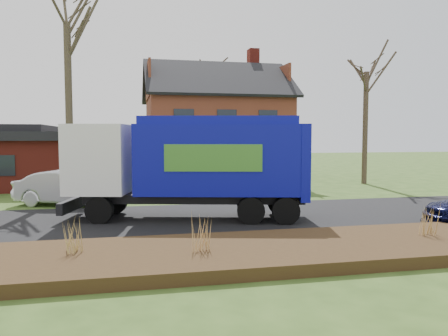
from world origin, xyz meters
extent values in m
plane|color=#2C4517|center=(0.00, 0.00, 0.00)|extent=(120.00, 120.00, 0.00)
cube|color=black|center=(0.00, 0.00, 0.01)|extent=(80.00, 7.00, 0.02)
cube|color=black|center=(0.00, -5.30, 0.15)|extent=(80.00, 3.50, 0.30)
cube|color=beige|center=(2.00, 14.00, 1.35)|extent=(9.00, 7.50, 2.70)
cube|color=#5D2B1A|center=(2.00, 14.00, 4.10)|extent=(9.00, 7.50, 2.80)
cube|color=maroon|center=(5.00, 15.00, 8.46)|extent=(0.70, 0.90, 1.60)
cube|color=beige|center=(-4.20, 13.50, 1.30)|extent=(3.50, 5.50, 2.60)
cube|color=black|center=(-4.20, 13.50, 2.72)|extent=(3.90, 5.90, 0.24)
cylinder|color=black|center=(-4.83, -0.05, 0.48)|extent=(1.01, 0.54, 0.96)
cylinder|color=black|center=(-4.37, 1.84, 0.48)|extent=(1.01, 0.54, 0.96)
cylinder|color=black|center=(0.28, -1.28, 0.48)|extent=(1.01, 0.54, 0.96)
cylinder|color=black|center=(0.73, 0.61, 0.48)|extent=(1.01, 0.54, 0.96)
cylinder|color=black|center=(1.45, -1.56, 0.48)|extent=(1.01, 0.54, 0.96)
cylinder|color=black|center=(1.90, 0.33, 0.48)|extent=(1.01, 0.54, 0.96)
cube|color=black|center=(-1.46, 0.14, 0.78)|extent=(7.97, 2.93, 0.32)
cube|color=white|center=(-4.82, 0.95, 2.21)|extent=(2.60, 2.74, 2.49)
cube|color=black|center=(-5.81, 1.19, 2.35)|extent=(0.55, 1.99, 0.83)
cube|color=black|center=(-5.90, 1.21, 0.51)|extent=(0.76, 2.29, 0.41)
cube|color=#0B0E8A|center=(-0.61, -0.07, 2.21)|extent=(6.19, 3.60, 2.49)
cube|color=#0B0E8A|center=(-0.61, -0.07, 3.59)|extent=(5.85, 3.27, 0.28)
cube|color=#0B0E8A|center=(2.30, -0.77, 2.12)|extent=(0.86, 2.36, 2.67)
cube|color=#3D812A|center=(-1.02, -1.17, 2.30)|extent=(3.23, 0.81, 0.92)
cube|color=#3D812A|center=(-0.47, 1.11, 2.30)|extent=(3.23, 0.81, 0.92)
imported|color=#B8BAC0|center=(-6.34, 4.45, 0.77)|extent=(4.97, 3.27, 1.55)
cylinder|color=#453B29|center=(-6.77, 8.04, 4.37)|extent=(0.36, 0.36, 8.74)
cylinder|color=#453629|center=(10.95, 9.77, 3.55)|extent=(0.32, 0.32, 7.11)
cylinder|color=#3B2D23|center=(2.83, 21.92, 4.30)|extent=(0.33, 0.33, 8.59)
cone|color=tan|center=(-5.14, -4.99, 0.72)|extent=(0.04, 0.04, 0.85)
cone|color=tan|center=(-5.28, -4.99, 0.72)|extent=(0.04, 0.04, 0.85)
cone|color=tan|center=(-4.99, -4.99, 0.72)|extent=(0.04, 0.04, 0.85)
cone|color=tan|center=(-5.14, -4.87, 0.72)|extent=(0.04, 0.04, 0.85)
cone|color=tan|center=(-5.14, -5.10, 0.72)|extent=(0.04, 0.04, 0.85)
cone|color=tan|center=(-2.10, -5.48, 0.79)|extent=(0.04, 0.04, 0.98)
cone|color=tan|center=(-2.26, -5.48, 0.79)|extent=(0.04, 0.04, 0.98)
cone|color=tan|center=(-1.95, -5.48, 0.79)|extent=(0.04, 0.04, 0.98)
cone|color=tan|center=(-2.10, -5.36, 0.79)|extent=(0.04, 0.04, 0.98)
cone|color=tan|center=(-2.10, -5.61, 0.79)|extent=(0.04, 0.04, 0.98)
cone|color=tan|center=(4.24, -5.24, 0.75)|extent=(0.04, 0.04, 0.91)
cone|color=tan|center=(4.08, -5.24, 0.75)|extent=(0.04, 0.04, 0.91)
cone|color=tan|center=(4.40, -5.24, 0.75)|extent=(0.04, 0.04, 0.91)
cone|color=tan|center=(4.24, -5.11, 0.75)|extent=(0.04, 0.04, 0.91)
cone|color=tan|center=(4.24, -5.36, 0.75)|extent=(0.04, 0.04, 0.91)
camera|label=1|loc=(-3.77, -15.59, 3.03)|focal=35.00mm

